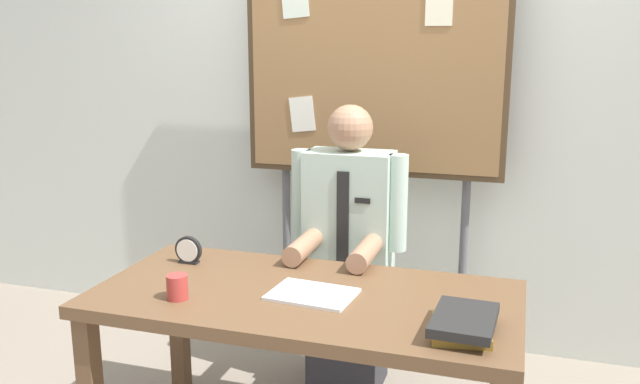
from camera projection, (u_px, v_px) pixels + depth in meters
name	position (u px, v px, depth m)	size (l,w,h in m)	color
back_wall	(381.00, 99.00, 3.54)	(6.40, 0.08, 2.70)	silver
desk	(305.00, 314.00, 2.50)	(1.61, 0.78, 0.72)	brown
person	(348.00, 261.00, 3.09)	(0.55, 0.56, 1.38)	#2D2D33
bulletin_board	(373.00, 65.00, 3.31)	(1.35, 0.09, 2.16)	#4C3823
book_stack	(463.00, 324.00, 2.12)	(0.22, 0.30, 0.06)	olive
open_notebook	(312.00, 294.00, 2.45)	(0.31, 0.23, 0.01)	white
desk_clock	(188.00, 251.00, 2.80)	(0.12, 0.04, 0.12)	black
coffee_mug	(177.00, 287.00, 2.41)	(0.08, 0.08, 0.09)	#B23833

